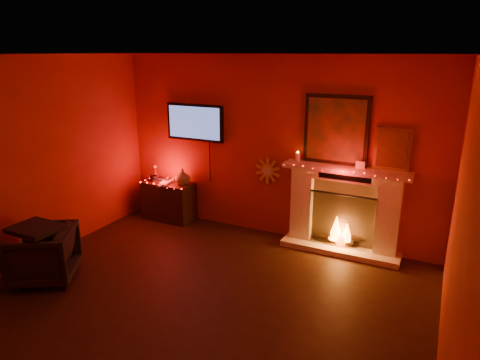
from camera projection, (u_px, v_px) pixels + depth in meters
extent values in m
plane|color=black|center=(181.00, 316.00, 4.59)|extent=(5.00, 5.00, 0.00)
plane|color=beige|center=(169.00, 55.00, 3.81)|extent=(5.00, 5.00, 0.00)
plane|color=#9F2319|center=(272.00, 148.00, 6.34)|extent=(5.00, 0.00, 5.00)
plane|color=#9F2319|center=(7.00, 168.00, 5.26)|extent=(0.00, 5.00, 5.00)
plane|color=#9F2319|center=(458.00, 247.00, 3.14)|extent=(0.00, 5.00, 5.00)
cube|color=#F4E5CD|center=(339.00, 249.00, 6.06)|extent=(1.65, 0.40, 0.08)
cube|color=#F4E5CD|center=(303.00, 206.00, 6.25)|extent=(0.30, 0.22, 0.95)
cube|color=#F4E5CD|center=(388.00, 220.00, 5.74)|extent=(0.30, 0.22, 0.95)
cube|color=#F4E5CD|center=(346.00, 176.00, 5.83)|extent=(1.50, 0.22, 0.14)
cube|color=#F4E5CD|center=(346.00, 170.00, 5.75)|extent=(1.72, 0.34, 0.06)
cube|color=#8C6651|center=(344.00, 212.00, 6.04)|extent=(0.90, 0.10, 0.95)
cube|color=black|center=(341.00, 222.00, 5.91)|extent=(0.90, 0.02, 0.78)
cylinder|color=black|center=(334.00, 240.00, 6.13)|extent=(0.55, 0.09, 0.09)
cylinder|color=black|center=(347.00, 238.00, 6.05)|extent=(0.51, 0.18, 0.08)
cone|color=orange|center=(336.00, 228.00, 6.07)|extent=(0.20, 0.20, 0.34)
cone|color=orange|center=(347.00, 232.00, 6.02)|extent=(0.16, 0.16, 0.26)
sphere|color=#FF3F07|center=(341.00, 240.00, 6.08)|extent=(0.18, 0.18, 0.18)
cube|color=black|center=(336.00, 130.00, 5.81)|extent=(0.88, 0.05, 0.95)
cube|color=#AD4C17|center=(336.00, 130.00, 5.79)|extent=(0.78, 0.01, 0.85)
cube|color=gold|center=(392.00, 149.00, 5.55)|extent=(0.46, 0.04, 0.56)
cube|color=#AE7728|center=(392.00, 150.00, 5.53)|extent=(0.38, 0.01, 0.48)
cylinder|color=white|center=(298.00, 157.00, 6.07)|extent=(0.07, 0.07, 0.12)
cube|color=beige|center=(360.00, 165.00, 5.68)|extent=(0.12, 0.01, 0.10)
cube|color=black|center=(195.00, 122.00, 6.77)|extent=(1.00, 0.06, 0.58)
cube|color=#4462B0|center=(194.00, 123.00, 6.74)|extent=(0.92, 0.01, 0.50)
cylinder|color=black|center=(210.00, 162.00, 6.86)|extent=(0.02, 0.02, 0.66)
cylinder|color=gold|center=(268.00, 171.00, 6.45)|extent=(0.20, 0.03, 0.20)
cylinder|color=beige|center=(267.00, 171.00, 6.44)|extent=(0.13, 0.01, 0.13)
cube|color=black|center=(169.00, 201.00, 7.17)|extent=(0.85, 0.42, 0.65)
imported|color=brown|center=(182.00, 177.00, 6.94)|extent=(0.25, 0.25, 0.26)
imported|color=black|center=(154.00, 178.00, 7.13)|extent=(0.12, 0.12, 0.10)
cylinder|color=beige|center=(164.00, 181.00, 7.05)|extent=(0.15, 0.38, 0.05)
cylinder|color=beige|center=(166.00, 183.00, 6.95)|extent=(0.08, 0.38, 0.05)
cylinder|color=beige|center=(168.00, 183.00, 6.99)|extent=(0.12, 0.38, 0.05)
cube|color=maroon|center=(160.00, 181.00, 7.10)|extent=(0.20, 0.14, 0.03)
cube|color=#1D2C44|center=(161.00, 180.00, 7.09)|extent=(0.17, 0.12, 0.02)
imported|color=black|center=(43.00, 255.00, 5.25)|extent=(1.01, 1.00, 0.67)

